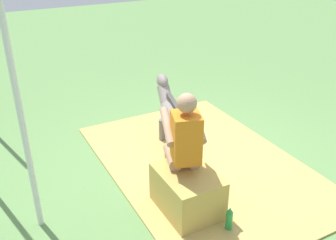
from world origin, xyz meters
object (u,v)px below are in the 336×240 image
(hay_bale, at_px, (187,192))
(soda_bottle, at_px, (229,219))
(tent_pole_left, at_px, (21,119))
(person_seated, at_px, (183,143))
(pony_standing, at_px, (172,114))

(hay_bale, bearing_deg, soda_bottle, -155.45)
(soda_bottle, height_order, tent_pole_left, tent_pole_left)
(person_seated, bearing_deg, pony_standing, -23.06)
(soda_bottle, bearing_deg, pony_standing, -9.63)
(hay_bale, distance_m, person_seated, 0.54)
(hay_bale, bearing_deg, pony_standing, -21.85)
(pony_standing, bearing_deg, tent_pole_left, 110.85)
(hay_bale, relative_size, person_seated, 0.54)
(pony_standing, distance_m, soda_bottle, 1.82)
(soda_bottle, xyz_separation_m, tent_pole_left, (1.01, 1.68, 1.09))
(soda_bottle, bearing_deg, tent_pole_left, 59.00)
(person_seated, distance_m, pony_standing, 1.25)
(hay_bale, bearing_deg, tent_pole_left, 69.95)
(hay_bale, relative_size, soda_bottle, 2.55)
(pony_standing, bearing_deg, person_seated, 156.94)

